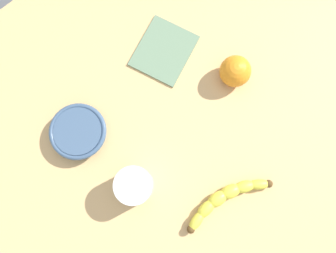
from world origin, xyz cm
name	(u,v)px	position (x,y,z in cm)	size (l,w,h in cm)	color
wooden_tabletop	(190,141)	(0.00, 0.00, 1.50)	(120.00, 120.00, 3.00)	tan
banana	(226,198)	(3.01, 16.26, 4.64)	(23.28, 8.35, 3.28)	yellow
smoothie_glass	(134,184)	(17.57, -0.31, 7.22)	(8.82, 8.82, 8.67)	silver
ceramic_bowl	(79,132)	(20.02, -18.99, 5.45)	(14.03, 14.03, 4.06)	#3D5675
orange_fruit	(235,71)	(-19.25, -5.57, 6.95)	(7.91, 7.91, 7.91)	orange
folded_napkin	(164,51)	(-10.15, -22.35, 3.30)	(15.64, 13.40, 0.60)	slate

